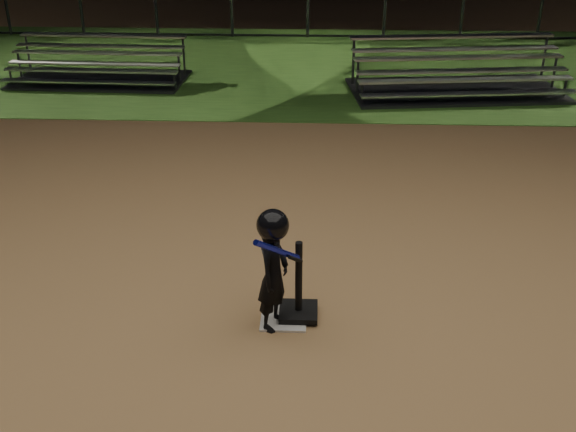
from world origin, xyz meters
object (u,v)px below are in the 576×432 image
object	(u,v)px
batting_tee	(299,301)
bleacher_right	(457,83)
home_plate	(284,318)
bleacher_left	(99,73)
child_batter	(273,267)

from	to	relation	value
batting_tee	bleacher_right	world-z (taller)	bleacher_right
home_plate	bleacher_left	xyz separation A→B (m)	(-4.28, 8.49, 0.17)
batting_tee	child_batter	xyz separation A→B (m)	(-0.24, -0.16, 0.49)
home_plate	bleacher_left	size ratio (longest dim) A/B	0.12
batting_tee	child_batter	distance (m)	0.57
bleacher_left	batting_tee	bearing A→B (deg)	-60.31
home_plate	bleacher_left	world-z (taller)	bleacher_left
bleacher_left	child_batter	bearing A→B (deg)	-62.02
home_plate	bleacher_right	distance (m)	8.55
home_plate	batting_tee	bearing A→B (deg)	22.41
home_plate	child_batter	distance (m)	0.67
child_batter	bleacher_right	world-z (taller)	child_batter
child_batter	bleacher_right	size ratio (longest dim) A/B	0.29
batting_tee	bleacher_left	world-z (taller)	bleacher_left
bleacher_left	bleacher_right	size ratio (longest dim) A/B	0.83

